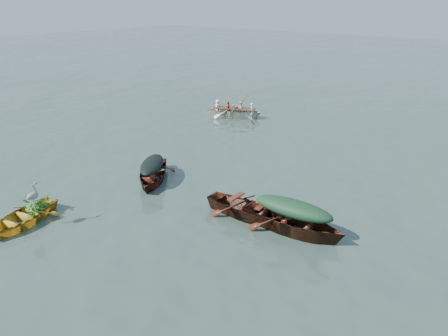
# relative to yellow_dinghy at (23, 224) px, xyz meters

# --- Properties ---
(ground) EXTENTS (140.00, 140.00, 0.00)m
(ground) POSITION_rel_yellow_dinghy_xyz_m (3.52, 4.33, 0.00)
(ground) COLOR #374D44
(ground) RESTS_ON ground
(yellow_dinghy) EXTENTS (2.33, 3.60, 0.91)m
(yellow_dinghy) POSITION_rel_yellow_dinghy_xyz_m (0.00, 0.00, 0.00)
(yellow_dinghy) COLOR gold
(yellow_dinghy) RESTS_ON ground
(dark_covered_boat) EXTENTS (3.51, 4.10, 1.01)m
(dark_covered_boat) POSITION_rel_yellow_dinghy_xyz_m (0.71, 5.00, 0.00)
(dark_covered_boat) COLOR #4F1A12
(dark_covered_boat) RESTS_ON ground
(green_tarp_boat) EXTENTS (4.76, 1.67, 1.12)m
(green_tarp_boat) POSITION_rel_yellow_dinghy_xyz_m (7.06, 4.87, 0.00)
(green_tarp_boat) COLOR #4E1D12
(green_tarp_boat) RESTS_ON ground
(open_wooden_boat) EXTENTS (4.43, 1.46, 1.03)m
(open_wooden_boat) POSITION_rel_yellow_dinghy_xyz_m (5.50, 4.80, 0.00)
(open_wooden_boat) COLOR #5A2916
(open_wooden_boat) RESTS_ON ground
(rowed_boat) EXTENTS (4.71, 2.97, 1.09)m
(rowed_boat) POSITION_rel_yellow_dinghy_xyz_m (-2.41, 14.62, 0.00)
(rowed_boat) COLOR white
(rowed_boat) RESTS_ON ground
(dark_tarp_cover) EXTENTS (1.93, 2.26, 0.40)m
(dark_tarp_cover) POSITION_rel_yellow_dinghy_xyz_m (0.71, 5.00, 0.71)
(dark_tarp_cover) COLOR black
(dark_tarp_cover) RESTS_ON dark_covered_boat
(green_tarp_cover) EXTENTS (2.62, 0.92, 0.52)m
(green_tarp_cover) POSITION_rel_yellow_dinghy_xyz_m (7.06, 4.87, 0.82)
(green_tarp_cover) COLOR #173921
(green_tarp_cover) RESTS_ON green_tarp_boat
(thwart_benches) EXTENTS (2.22, 0.87, 0.04)m
(thwart_benches) POSITION_rel_yellow_dinghy_xyz_m (5.50, 4.80, 0.54)
(thwart_benches) COLOR #511F12
(thwart_benches) RESTS_ON open_wooden_boat
(heron) EXTENTS (0.38, 0.46, 0.92)m
(heron) POSITION_rel_yellow_dinghy_xyz_m (0.51, 0.21, 0.91)
(heron) COLOR #93979B
(heron) RESTS_ON yellow_dinghy
(dinghy_weeds) EXTENTS (0.93, 1.06, 0.60)m
(dinghy_weeds) POSITION_rel_yellow_dinghy_xyz_m (-0.13, 0.53, 0.75)
(dinghy_weeds) COLOR #21641A
(dinghy_weeds) RESTS_ON yellow_dinghy
(rowers) EXTENTS (3.40, 2.33, 0.76)m
(rowers) POSITION_rel_yellow_dinghy_xyz_m (-2.41, 14.62, 0.93)
(rowers) COLOR silver
(rowers) RESTS_ON rowed_boat
(oars) EXTENTS (1.53, 2.63, 0.06)m
(oars) POSITION_rel_yellow_dinghy_xyz_m (-2.41, 14.62, 0.58)
(oars) COLOR brown
(oars) RESTS_ON rowed_boat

